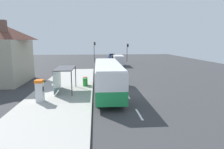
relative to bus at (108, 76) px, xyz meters
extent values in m
cube|color=#38383A|center=(1.71, 14.08, -1.86)|extent=(56.00, 92.00, 0.04)
cube|color=#ADAAA3|center=(-4.69, 2.08, -1.75)|extent=(6.20, 30.00, 0.18)
cube|color=silver|center=(1.96, -5.92, -1.84)|extent=(0.16, 2.20, 0.01)
cube|color=silver|center=(1.96, -0.92, -1.84)|extent=(0.16, 2.20, 0.01)
cube|color=silver|center=(1.96, 4.08, -1.84)|extent=(0.16, 2.20, 0.01)
cube|color=silver|center=(1.96, 9.08, -1.84)|extent=(0.16, 2.20, 0.01)
cube|color=silver|center=(1.96, 14.08, -1.84)|extent=(0.16, 2.20, 0.01)
cube|color=silver|center=(1.96, 19.08, -1.84)|extent=(0.16, 2.20, 0.01)
cube|color=silver|center=(1.96, 24.08, -1.84)|extent=(0.16, 2.20, 0.01)
cube|color=silver|center=(1.96, 29.08, -1.84)|extent=(0.16, 2.20, 0.01)
cube|color=#1E8C47|center=(0.01, -0.02, -0.77)|extent=(2.63, 11.03, 1.15)
cube|color=silver|center=(0.01, -0.02, 0.53)|extent=(2.63, 11.03, 1.45)
cube|color=silver|center=(0.01, -0.02, 1.31)|extent=(2.50, 10.81, 0.12)
cube|color=black|center=(0.07, 5.43, 0.46)|extent=(2.30, 0.15, 1.22)
cube|color=black|center=(-1.20, -0.51, 0.46)|extent=(0.18, 8.58, 1.10)
cylinder|color=black|center=(-1.07, 3.89, -1.34)|extent=(0.29, 1.00, 1.00)
cylinder|color=black|center=(1.19, 3.87, -1.34)|extent=(0.29, 1.00, 1.00)
cylinder|color=black|center=(-1.16, -3.71, -1.34)|extent=(0.29, 1.00, 1.00)
cylinder|color=black|center=(1.10, -3.73, -1.34)|extent=(0.29, 1.00, 1.00)
cube|color=silver|center=(3.91, 22.73, -0.52)|extent=(2.16, 5.26, 1.96)
cube|color=black|center=(3.91, 22.73, -0.19)|extent=(2.14, 3.18, 0.44)
cylinder|color=black|center=(4.75, 20.70, -1.50)|extent=(0.24, 0.69, 0.68)
cylinder|color=black|center=(2.95, 20.76, -1.50)|extent=(0.24, 0.69, 0.68)
cylinder|color=black|center=(4.87, 24.70, -1.50)|extent=(0.24, 0.69, 0.68)
cylinder|color=black|center=(3.07, 24.76, -1.50)|extent=(0.24, 0.69, 0.68)
cube|color=black|center=(4.01, 32.78, -1.22)|extent=(1.99, 4.47, 0.60)
cube|color=black|center=(4.02, 32.58, -0.62)|extent=(1.68, 2.44, 0.60)
cylinder|color=black|center=(3.13, 34.25, -1.52)|extent=(0.23, 0.65, 0.64)
cylinder|color=black|center=(4.77, 34.32, -1.52)|extent=(0.23, 0.65, 0.64)
cylinder|color=black|center=(3.26, 31.25, -1.52)|extent=(0.23, 0.65, 0.64)
cylinder|color=black|center=(4.90, 31.32, -1.52)|extent=(0.23, 0.65, 0.64)
cube|color=navy|center=(4.01, 40.84, -1.22)|extent=(1.89, 4.44, 0.60)
cube|color=black|center=(4.01, 41.04, -0.62)|extent=(1.63, 2.41, 0.60)
cylinder|color=black|center=(4.86, 39.36, -1.52)|extent=(0.21, 0.64, 0.64)
cylinder|color=black|center=(3.22, 39.33, -1.52)|extent=(0.21, 0.64, 0.64)
cylinder|color=black|center=(4.80, 42.36, -1.52)|extent=(0.21, 0.64, 0.64)
cylinder|color=black|center=(3.16, 42.33, -1.52)|extent=(0.21, 0.64, 0.64)
cube|color=silver|center=(-6.10, -2.66, -0.81)|extent=(0.60, 0.70, 1.70)
cube|color=orange|center=(-6.10, -2.66, 0.16)|extent=(0.66, 0.76, 0.24)
cube|color=black|center=(-5.79, -2.66, -0.54)|extent=(0.03, 0.36, 0.44)
cylinder|color=green|center=(-2.49, 2.93, -1.19)|extent=(0.52, 0.52, 0.95)
cylinder|color=red|center=(-2.49, 3.63, -1.19)|extent=(0.52, 0.52, 0.95)
cylinder|color=#2D2D2D|center=(7.11, 30.31, 0.57)|extent=(0.14, 0.14, 4.82)
cube|color=black|center=(7.33, 30.31, 2.47)|extent=(0.24, 0.28, 0.84)
sphere|color=#360606|center=(7.45, 30.31, 2.75)|extent=(0.16, 0.16, 0.16)
sphere|color=#3C2C03|center=(7.45, 30.31, 2.47)|extent=(0.16, 0.16, 0.16)
sphere|color=green|center=(7.45, 30.31, 2.19)|extent=(0.16, 0.16, 0.16)
cylinder|color=#2D2D2D|center=(-1.49, 31.11, 0.80)|extent=(0.14, 0.14, 5.29)
cube|color=black|center=(-1.27, 31.11, 2.94)|extent=(0.24, 0.28, 0.84)
sphere|color=red|center=(-1.15, 31.11, 3.22)|extent=(0.16, 0.16, 0.16)
sphere|color=#3C2C03|center=(-1.15, 31.11, 2.94)|extent=(0.16, 0.16, 0.16)
sphere|color=black|center=(-1.15, 31.11, 2.66)|extent=(0.16, 0.16, 0.16)
cube|color=brown|center=(-12.20, 5.28, 5.32)|extent=(0.70, 0.70, 1.50)
cube|color=#4C4C51|center=(-4.39, 0.75, 0.79)|extent=(1.80, 4.00, 0.10)
cube|color=#8CA5B2|center=(-5.24, 0.75, -0.41)|extent=(0.06, 3.80, 2.30)
cylinder|color=#4C4C51|center=(-3.54, -1.15, -0.44)|extent=(0.10, 0.10, 2.44)
cylinder|color=#4C4C51|center=(-3.54, 2.65, -0.44)|extent=(0.10, 0.10, 2.44)
camera|label=1|loc=(-1.25, -19.14, 3.55)|focal=30.43mm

